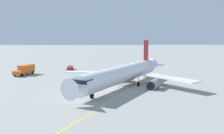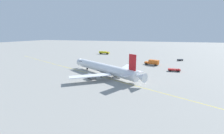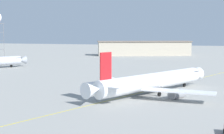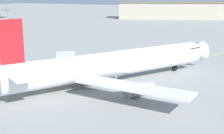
{
  "view_description": "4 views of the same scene",
  "coord_description": "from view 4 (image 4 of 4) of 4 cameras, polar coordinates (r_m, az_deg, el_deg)",
  "views": [
    {
      "loc": [
        -60.19,
        1.64,
        12.13
      ],
      "look_at": [
        3.7,
        -0.31,
        4.42
      ],
      "focal_mm": 41.01,
      "sensor_mm": 36.0,
      "label": 1
    },
    {
      "loc": [
        24.13,
        -63.94,
        18.32
      ],
      "look_at": [
        4.56,
        -2.83,
        3.96
      ],
      "focal_mm": 24.01,
      "sensor_mm": 36.0,
      "label": 2
    },
    {
      "loc": [
        79.86,
        10.14,
        15.29
      ],
      "look_at": [
        -12.33,
        -17.48,
        4.83
      ],
      "focal_mm": 51.4,
      "sensor_mm": 36.0,
      "label": 3
    },
    {
      "loc": [
        45.06,
        19.33,
        14.32
      ],
      "look_at": [
        2.04,
        -2.46,
        2.84
      ],
      "focal_mm": 50.11,
      "sensor_mm": 36.0,
      "label": 4
    }
  ],
  "objects": [
    {
      "name": "terminal_shed",
      "position": [
        181.72,
        11.1,
        10.15
      ],
      "size": [
        35.0,
        62.34,
        9.55
      ],
      "rotation": [
        0.0,
        0.0,
        5.08
      ],
      "color": "#B2A893",
      "rests_on": "ground_plane"
    },
    {
      "name": "airliner_main",
      "position": [
        50.4,
        -0.23,
        0.27
      ],
      "size": [
        39.01,
        31.85,
        11.15
      ],
      "rotation": [
        0.0,
        0.0,
        2.62
      ],
      "color": "white",
      "rests_on": "ground_plane"
    },
    {
      "name": "ground_plane",
      "position": [
        51.08,
        3.5,
        -2.92
      ],
      "size": [
        600.0,
        600.0,
        0.0
      ],
      "primitive_type": "plane",
      "color": "gray"
    },
    {
      "name": "taxiway_centreline",
      "position": [
        56.0,
        1.63,
        -1.43
      ],
      "size": [
        158.39,
        70.93,
        0.01
      ],
      "rotation": [
        0.0,
        0.0,
        2.72
      ],
      "color": "yellow",
      "rests_on": "ground_plane"
    }
  ]
}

